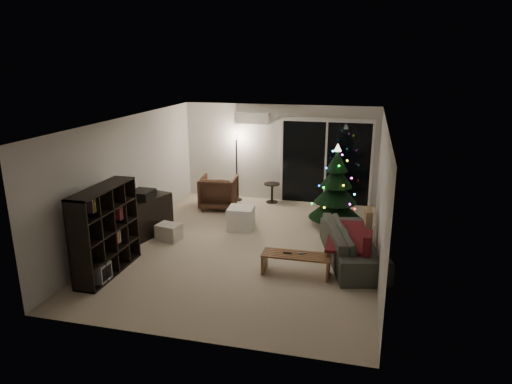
% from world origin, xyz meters
% --- Properties ---
extents(room, '(6.50, 7.51, 2.60)m').
position_xyz_m(room, '(0.46, 1.49, 1.02)').
color(room, beige).
rests_on(room, ground).
extents(bookshelf, '(0.67, 1.59, 1.54)m').
position_xyz_m(bookshelf, '(-2.25, -1.69, 0.77)').
color(bookshelf, black).
rests_on(bookshelf, floor).
extents(media_cabinet, '(0.82, 1.40, 0.82)m').
position_xyz_m(media_cabinet, '(-2.25, 0.03, 0.41)').
color(media_cabinet, black).
rests_on(media_cabinet, floor).
extents(stereo, '(0.42, 0.49, 0.17)m').
position_xyz_m(stereo, '(-2.25, 0.03, 0.91)').
color(stereo, black).
rests_on(stereo, media_cabinet).
extents(armchair, '(0.97, 0.99, 0.81)m').
position_xyz_m(armchair, '(-1.32, 2.20, 0.41)').
color(armchair, '#3D271A').
rests_on(armchair, floor).
extents(ottoman, '(0.58, 0.58, 0.49)m').
position_xyz_m(ottoman, '(-0.39, 0.92, 0.25)').
color(ottoman, white).
rests_on(ottoman, floor).
extents(cardboard_box_a, '(0.53, 0.44, 0.33)m').
position_xyz_m(cardboard_box_a, '(-1.66, -0.05, 0.17)').
color(cardboard_box_a, beige).
rests_on(cardboard_box_a, floor).
extents(cardboard_box_b, '(0.44, 0.35, 0.29)m').
position_xyz_m(cardboard_box_b, '(-0.47, 1.42, 0.15)').
color(cardboard_box_b, beige).
rests_on(cardboard_box_b, floor).
extents(side_table, '(0.44, 0.44, 0.51)m').
position_xyz_m(side_table, '(-0.13, 2.97, 0.25)').
color(side_table, black).
rests_on(side_table, floor).
extents(floor_lamp, '(0.28, 0.28, 1.73)m').
position_xyz_m(floor_lamp, '(-1.07, 2.95, 0.86)').
color(floor_lamp, black).
rests_on(floor_lamp, floor).
extents(sofa, '(1.40, 2.38, 0.65)m').
position_xyz_m(sofa, '(2.05, -0.18, 0.33)').
color(sofa, '#4F514C').
rests_on(sofa, floor).
extents(sofa_throw, '(0.70, 1.61, 0.05)m').
position_xyz_m(sofa_throw, '(1.95, -0.18, 0.47)').
color(sofa_throw, '#4F1A17').
rests_on(sofa_throw, sofa).
extents(cushion_a, '(0.17, 0.44, 0.43)m').
position_xyz_m(cushion_a, '(2.30, 0.47, 0.59)').
color(cushion_a, olive).
rests_on(cushion_a, sofa).
extents(cushion_b, '(0.16, 0.44, 0.43)m').
position_xyz_m(cushion_b, '(2.30, -0.83, 0.59)').
color(cushion_b, '#4F1A17').
rests_on(cushion_b, sofa).
extents(coffee_table, '(1.17, 0.42, 0.37)m').
position_xyz_m(coffee_table, '(1.12, -0.99, 0.19)').
color(coffee_table, brown).
rests_on(coffee_table, floor).
extents(remote_a, '(0.15, 0.04, 0.02)m').
position_xyz_m(remote_a, '(0.97, -0.99, 0.38)').
color(remote_a, black).
rests_on(remote_a, coffee_table).
extents(remote_b, '(0.14, 0.08, 0.02)m').
position_xyz_m(remote_b, '(1.22, -0.94, 0.38)').
color(remote_b, slate).
rests_on(remote_b, coffee_table).
extents(christmas_tree, '(1.45, 1.45, 1.86)m').
position_xyz_m(christmas_tree, '(1.59, 1.56, 0.93)').
color(christmas_tree, black).
rests_on(christmas_tree, floor).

